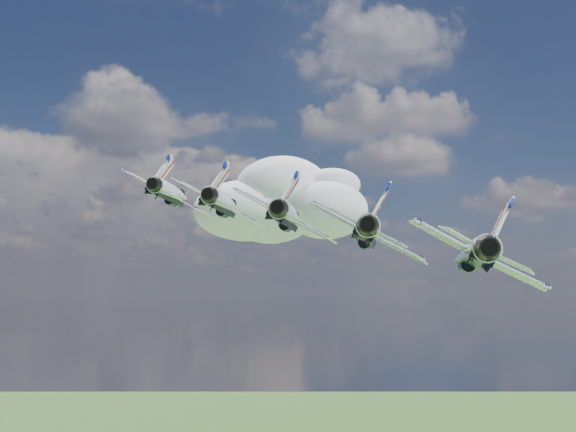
{
  "coord_description": "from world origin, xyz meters",
  "views": [
    {
      "loc": [
        17.5,
        -74.61,
        137.38
      ],
      "look_at": [
        18.41,
        2.58,
        145.55
      ],
      "focal_mm": 45.0,
      "sensor_mm": 36.0,
      "label": 1
    }
  ],
  "objects_px": {
    "jet_2": "(288,216)",
    "jet_3": "(369,232)",
    "jet_0": "(171,193)",
    "jet_1": "(224,203)",
    "jet_4": "(475,254)"
  },
  "relations": [
    {
      "from": "jet_3",
      "to": "jet_4",
      "type": "xyz_separation_m",
      "value": [
        7.64,
        -8.89,
        -2.49
      ]
    },
    {
      "from": "jet_3",
      "to": "jet_4",
      "type": "distance_m",
      "value": 11.98
    },
    {
      "from": "jet_4",
      "to": "jet_0",
      "type": "bearing_deg",
      "value": 138.66
    },
    {
      "from": "jet_2",
      "to": "jet_3",
      "type": "bearing_deg",
      "value": -41.34
    },
    {
      "from": "jet_0",
      "to": "jet_1",
      "type": "distance_m",
      "value": 11.98
    },
    {
      "from": "jet_3",
      "to": "jet_4",
      "type": "bearing_deg",
      "value": -41.34
    },
    {
      "from": "jet_1",
      "to": "jet_3",
      "type": "height_order",
      "value": "jet_1"
    },
    {
      "from": "jet_1",
      "to": "jet_2",
      "type": "xyz_separation_m",
      "value": [
        7.64,
        -8.89,
        -2.49
      ]
    },
    {
      "from": "jet_0",
      "to": "jet_4",
      "type": "distance_m",
      "value": 47.92
    },
    {
      "from": "jet_0",
      "to": "jet_1",
      "type": "height_order",
      "value": "jet_0"
    },
    {
      "from": "jet_3",
      "to": "jet_0",
      "type": "bearing_deg",
      "value": 138.66
    },
    {
      "from": "jet_0",
      "to": "jet_4",
      "type": "height_order",
      "value": "jet_0"
    },
    {
      "from": "jet_3",
      "to": "jet_4",
      "type": "relative_size",
      "value": 1.0
    },
    {
      "from": "jet_2",
      "to": "jet_3",
      "type": "height_order",
      "value": "jet_2"
    },
    {
      "from": "jet_2",
      "to": "jet_4",
      "type": "bearing_deg",
      "value": -41.34
    }
  ]
}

